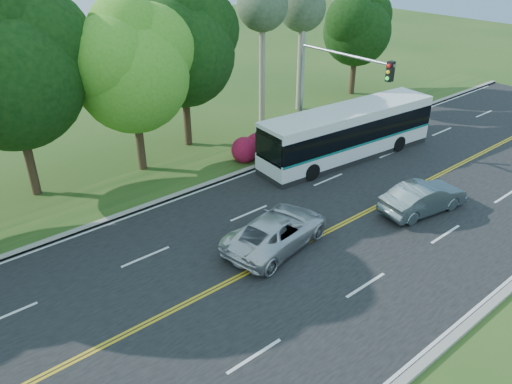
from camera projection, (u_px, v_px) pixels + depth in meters
ground at (309, 241)px, 21.56m from camera, size 120.00×120.00×0.00m
road at (309, 241)px, 21.55m from camera, size 60.00×14.00×0.02m
curb_north at (213, 182)px, 26.35m from camera, size 60.00×0.30×0.15m
curb_south at (462, 331)px, 16.69m from camera, size 60.00×0.30×0.15m
grass_verge at (193, 171)px, 27.62m from camera, size 60.00×4.00×0.10m
lane_markings at (308, 242)px, 21.50m from camera, size 57.60×13.82×0.00m
tree_row at (57, 53)px, 23.66m from camera, size 44.70×9.10×13.84m
bougainvillea_hedge at (297, 133)px, 30.80m from camera, size 9.50×2.25×1.50m
traffic_signal at (327, 82)px, 26.68m from camera, size 0.42×6.10×7.00m
transit_bus at (348, 134)px, 28.67m from camera, size 11.53×3.47×2.97m
sedan at (423, 198)px, 23.46m from camera, size 4.62×2.26×1.46m
suv at (277, 231)px, 20.93m from camera, size 5.55×3.29×1.45m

